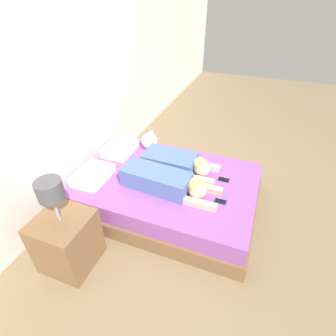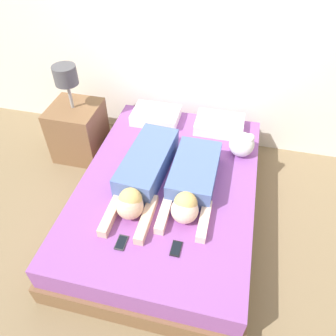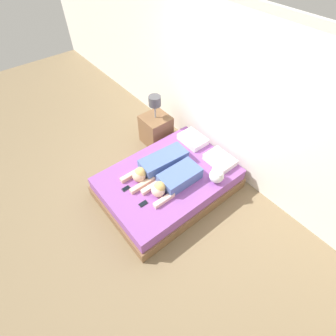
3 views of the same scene
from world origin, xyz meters
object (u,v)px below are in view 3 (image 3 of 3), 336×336
pillow_head_right (220,160)px  plush_toy (217,176)px  cell_phone_right (143,204)px  nightstand (156,128)px  person_left (158,165)px  cell_phone_left (126,189)px  person_right (174,180)px  bed (168,183)px  pillow_head_left (193,139)px

pillow_head_right → plush_toy: (0.23, -0.33, 0.06)m
cell_phone_right → plush_toy: (0.35, 1.10, 0.11)m
nightstand → person_left: bearing=-35.6°
pillow_head_right → person_left: bearing=-120.4°
cell_phone_left → cell_phone_right: bearing=6.3°
person_right → nightstand: nightstand is taller
bed → pillow_head_right: size_ratio=4.53×
bed → cell_phone_right: bearing=-71.6°
pillow_head_left → plush_toy: plush_toy is taller
cell_phone_right → nightstand: size_ratio=0.12×
pillow_head_right → cell_phone_right: 1.43m
nightstand → bed: bearing=-28.5°
bed → person_right: size_ratio=2.30×
person_right → cell_phone_right: person_right is taller
person_right → cell_phone_left: bearing=-122.4°
pillow_head_left → person_right: bearing=-58.7°
person_left → person_right: bearing=0.0°
pillow_head_left → person_right: 1.02m
person_left → cell_phone_right: person_left is taller
bed → pillow_head_left: bearing=111.5°
person_right → nightstand: size_ratio=0.90×
plush_toy → nightstand: 1.67m
pillow_head_left → bed: bearing=-68.5°
bed → pillow_head_right: 0.91m
pillow_head_right → cell_phone_left: 1.55m
pillow_head_right → nightstand: size_ratio=0.46×
person_right → person_left: bearing=-180.0°
cell_phone_left → nightstand: nightstand is taller
person_right → cell_phone_right: bearing=-90.2°
pillow_head_left → nightstand: size_ratio=0.46×
cell_phone_right → plush_toy: plush_toy is taller
cell_phone_left → cell_phone_right: size_ratio=1.00×
pillow_head_left → plush_toy: 0.93m
person_left → plush_toy: 0.91m
person_left → person_right: same height
pillow_head_right → plush_toy: bearing=-54.9°
pillow_head_left → nightstand: 0.82m
pillow_head_right → person_left: (-0.51, -0.87, 0.05)m
pillow_head_left → cell_phone_left: size_ratio=3.76×
person_right → plush_toy: 0.64m
person_left → cell_phone_left: person_left is taller
plush_toy → cell_phone_right: bearing=-107.4°
bed → nightstand: (-1.10, 0.60, 0.12)m
person_right → plush_toy: bearing=57.5°
pillow_head_right → plush_toy: plush_toy is taller
cell_phone_right → pillow_head_right: bearing=85.4°
bed → cell_phone_left: bearing=-104.9°
person_left → person_right: 0.40m
plush_toy → person_right: bearing=-122.5°
pillow_head_left → pillow_head_right: (0.64, 0.00, 0.00)m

